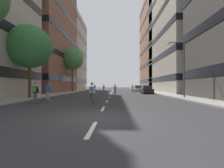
{
  "coord_description": "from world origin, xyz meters",
  "views": [
    {
      "loc": [
        0.84,
        -7.71,
        1.52
      ],
      "look_at": [
        0.0,
        28.05,
        1.82
      ],
      "focal_mm": 26.32,
      "sensor_mm": 36.0,
      "label": 1
    }
  ],
  "objects_px": {
    "skater_5": "(115,88)",
    "skater_6": "(132,88)",
    "skater_0": "(104,87)",
    "street_tree_mid": "(30,47)",
    "parked_car_near": "(138,89)",
    "street_tree_near": "(72,59)",
    "parked_car_mid": "(147,90)",
    "skater_3": "(92,91)",
    "streetlamp_right": "(181,63)",
    "skater_2": "(95,88)",
    "skater_4": "(48,91)",
    "skater_1": "(35,91)"
  },
  "relations": [
    {
      "from": "skater_0",
      "to": "skater_4",
      "type": "height_order",
      "value": "same"
    },
    {
      "from": "parked_car_mid",
      "to": "skater_2",
      "type": "relative_size",
      "value": 2.47
    },
    {
      "from": "parked_car_mid",
      "to": "streetlamp_right",
      "type": "bearing_deg",
      "value": -80.07
    },
    {
      "from": "skater_1",
      "to": "skater_2",
      "type": "bearing_deg",
      "value": 83.48
    },
    {
      "from": "skater_1",
      "to": "street_tree_mid",
      "type": "bearing_deg",
      "value": 121.96
    },
    {
      "from": "parked_car_mid",
      "to": "street_tree_near",
      "type": "xyz_separation_m",
      "value": [
        -15.61,
        6.81,
        6.89
      ]
    },
    {
      "from": "skater_0",
      "to": "skater_5",
      "type": "relative_size",
      "value": 1.0
    },
    {
      "from": "skater_4",
      "to": "streetlamp_right",
      "type": "bearing_deg",
      "value": 12.85
    },
    {
      "from": "skater_2",
      "to": "skater_3",
      "type": "xyz_separation_m",
      "value": [
        2.37,
        -20.14,
        0.03
      ]
    },
    {
      "from": "streetlamp_right",
      "to": "skater_2",
      "type": "bearing_deg",
      "value": 129.44
    },
    {
      "from": "skater_5",
      "to": "parked_car_near",
      "type": "bearing_deg",
      "value": 62.52
    },
    {
      "from": "street_tree_mid",
      "to": "skater_5",
      "type": "height_order",
      "value": "street_tree_mid"
    },
    {
      "from": "parked_car_near",
      "to": "parked_car_mid",
      "type": "bearing_deg",
      "value": -90.0
    },
    {
      "from": "skater_1",
      "to": "skater_4",
      "type": "height_order",
      "value": "same"
    },
    {
      "from": "parked_car_near",
      "to": "skater_0",
      "type": "xyz_separation_m",
      "value": [
        -9.13,
        4.28,
        0.32
      ]
    },
    {
      "from": "parked_car_mid",
      "to": "skater_1",
      "type": "height_order",
      "value": "skater_1"
    },
    {
      "from": "skater_0",
      "to": "skater_3",
      "type": "xyz_separation_m",
      "value": [
        1.43,
        -32.81,
        0.0
      ]
    },
    {
      "from": "streetlamp_right",
      "to": "skater_1",
      "type": "xyz_separation_m",
      "value": [
        -14.34,
        -5.8,
        -3.12
      ]
    },
    {
      "from": "street_tree_near",
      "to": "skater_1",
      "type": "relative_size",
      "value": 5.63
    },
    {
      "from": "street_tree_mid",
      "to": "skater_5",
      "type": "xyz_separation_m",
      "value": [
        9.77,
        12.43,
        -4.95
      ]
    },
    {
      "from": "street_tree_mid",
      "to": "skater_3",
      "type": "bearing_deg",
      "value": -31.68
    },
    {
      "from": "parked_car_mid",
      "to": "skater_6",
      "type": "xyz_separation_m",
      "value": [
        -2.19,
        4.07,
        0.32
      ]
    },
    {
      "from": "street_tree_mid",
      "to": "streetlamp_right",
      "type": "distance_m",
      "value": 17.66
    },
    {
      "from": "parked_car_near",
      "to": "skater_5",
      "type": "xyz_separation_m",
      "value": [
        -5.83,
        -11.21,
        0.32
      ]
    },
    {
      "from": "skater_6",
      "to": "skater_0",
      "type": "bearing_deg",
      "value": 119.81
    },
    {
      "from": "skater_0",
      "to": "streetlamp_right",
      "type": "bearing_deg",
      "value": -67.91
    },
    {
      "from": "skater_0",
      "to": "skater_6",
      "type": "relative_size",
      "value": 1.0
    },
    {
      "from": "skater_5",
      "to": "skater_6",
      "type": "bearing_deg",
      "value": 42.96
    },
    {
      "from": "parked_car_mid",
      "to": "streetlamp_right",
      "type": "relative_size",
      "value": 0.68
    },
    {
      "from": "skater_4",
      "to": "street_tree_near",
      "type": "bearing_deg",
      "value": 98.66
    },
    {
      "from": "streetlamp_right",
      "to": "skater_2",
      "type": "height_order",
      "value": "streetlamp_right"
    },
    {
      "from": "parked_car_mid",
      "to": "street_tree_mid",
      "type": "xyz_separation_m",
      "value": [
        -15.61,
        -11.75,
        5.27
      ]
    },
    {
      "from": "parked_car_mid",
      "to": "skater_6",
      "type": "distance_m",
      "value": 4.64
    },
    {
      "from": "skater_3",
      "to": "street_tree_near",
      "type": "bearing_deg",
      "value": 108.65
    },
    {
      "from": "street_tree_near",
      "to": "skater_2",
      "type": "relative_size",
      "value": 5.63
    },
    {
      "from": "streetlamp_right",
      "to": "skater_4",
      "type": "relative_size",
      "value": 3.65
    },
    {
      "from": "skater_1",
      "to": "skater_6",
      "type": "relative_size",
      "value": 1.0
    },
    {
      "from": "skater_5",
      "to": "parked_car_mid",
      "type": "bearing_deg",
      "value": -6.66
    },
    {
      "from": "parked_car_near",
      "to": "skater_2",
      "type": "relative_size",
      "value": 2.47
    },
    {
      "from": "street_tree_near",
      "to": "streetlamp_right",
      "type": "bearing_deg",
      "value": -45.57
    },
    {
      "from": "skater_0",
      "to": "skater_5",
      "type": "bearing_deg",
      "value": -78.0
    },
    {
      "from": "street_tree_near",
      "to": "streetlamp_right",
      "type": "xyz_separation_m",
      "value": [
        17.55,
        -17.9,
        -3.45
      ]
    },
    {
      "from": "skater_0",
      "to": "skater_5",
      "type": "xyz_separation_m",
      "value": [
        3.29,
        -15.5,
        0.0
      ]
    },
    {
      "from": "street_tree_near",
      "to": "skater_5",
      "type": "height_order",
      "value": "street_tree_near"
    },
    {
      "from": "parked_car_mid",
      "to": "skater_5",
      "type": "height_order",
      "value": "skater_5"
    },
    {
      "from": "parked_car_near",
      "to": "street_tree_near",
      "type": "bearing_deg",
      "value": -161.94
    },
    {
      "from": "skater_2",
      "to": "skater_4",
      "type": "distance_m",
      "value": 18.02
    },
    {
      "from": "parked_car_mid",
      "to": "street_tree_near",
      "type": "bearing_deg",
      "value": 156.44
    },
    {
      "from": "street_tree_near",
      "to": "street_tree_mid",
      "type": "height_order",
      "value": "street_tree_near"
    },
    {
      "from": "skater_1",
      "to": "skater_4",
      "type": "xyz_separation_m",
      "value": [
        0.02,
        2.53,
        -0.03
      ]
    }
  ]
}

